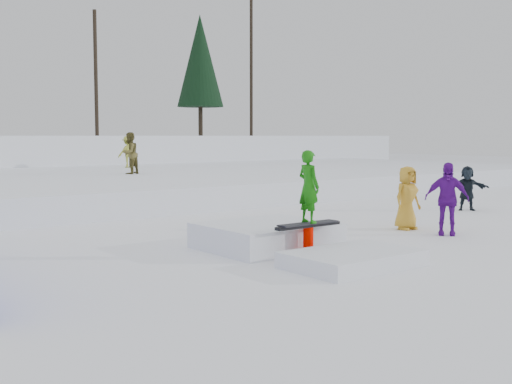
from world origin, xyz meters
TOP-DOWN VIEW (x-y plane):
  - ground at (0.00, 0.00)m, footprint 120.00×120.00m
  - snow_midrise at (0.00, 16.00)m, footprint 50.00×18.00m
  - treeline at (6.18, 28.28)m, footprint 40.24×4.22m
  - walker_olive at (3.77, 14.70)m, footprint 1.05×0.97m
  - walker_ygreen at (6.24, 19.74)m, footprint 1.04×0.60m
  - spectator_purple at (4.50, -0.34)m, footprint 0.96×1.08m
  - spectator_yellow at (4.50, 0.85)m, footprint 0.82×0.56m
  - spectator_dark at (9.42, 2.37)m, footprint 1.20×1.26m
  - jib_rail_feature at (-0.06, 0.19)m, footprint 2.60×4.40m

SIDE VIEW (x-z plane):
  - ground at x=0.00m, z-range 0.00..0.00m
  - jib_rail_feature at x=-0.06m, z-range -0.75..1.36m
  - snow_midrise at x=0.00m, z-range 0.00..0.80m
  - spectator_dark at x=9.42m, z-range 0.00..1.43m
  - spectator_yellow at x=4.50m, z-range 0.00..1.62m
  - spectator_purple at x=4.50m, z-range 0.00..1.76m
  - walker_ygreen at x=6.24m, z-range 0.80..2.39m
  - walker_olive at x=3.77m, z-range 0.80..2.54m
  - treeline at x=6.18m, z-range 2.20..12.70m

